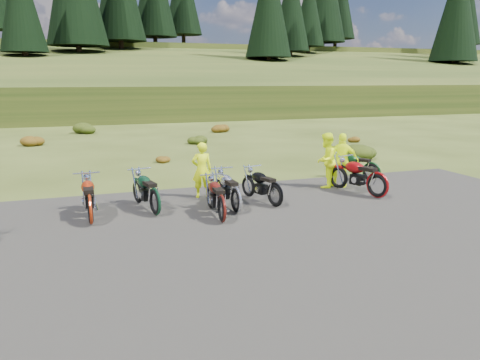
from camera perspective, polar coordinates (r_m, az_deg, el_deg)
name	(u,v)px	position (r m, az deg, el deg)	size (l,w,h in m)	color
ground	(238,221)	(12.17, -0.30, -5.00)	(300.00, 300.00, 0.00)	#344015
gravel_pad	(267,246)	(10.40, 3.28, -8.09)	(20.00, 12.00, 0.04)	black
hill_slope	(109,108)	(61.23, -15.69, 8.45)	(300.00, 46.00, 3.00)	#263812
hill_plateau	(92,94)	(121.12, -17.54, 10.02)	(300.00, 90.00, 9.17)	#263812
conifer_26	(269,2)	(65.63, 3.55, 20.81)	(6.16, 6.16, 16.00)	black
conifer_27	(291,6)	(73.56, 6.26, 20.38)	(5.72, 5.72, 15.00)	black
conifer_28	(309,8)	(81.60, 8.42, 20.01)	(5.28, 5.28, 14.00)	black
conifer_31	(458,6)	(81.17, 24.99, 18.67)	(7.04, 7.04, 18.00)	black
conifer_32	(459,9)	(89.67, 25.18, 18.39)	(6.60, 6.60, 17.00)	black
conifer_33	(461,11)	(98.17, 25.33, 18.15)	(6.16, 6.16, 16.00)	black
conifer_34	(462,12)	(106.68, 25.46, 17.96)	(5.72, 5.72, 15.00)	black
conifer_35	(463,14)	(115.18, 25.57, 17.79)	(5.28, 5.28, 14.00)	black
conifer_36	(465,4)	(124.00, 25.78, 18.80)	(7.92, 7.92, 20.00)	black
shrub_2	(32,139)	(27.90, -24.06, 4.57)	(1.30, 1.30, 0.77)	#6D2F0D
shrub_3	(86,127)	(33.06, -18.31, 6.19)	(1.56, 1.56, 0.92)	#23350D
shrub_4	(161,158)	(20.76, -9.56, 2.72)	(0.77, 0.77, 0.45)	#6D2F0D
shrub_5	(197,139)	(26.46, -5.29, 5.05)	(1.03, 1.03, 0.61)	#23350D
shrub_6	(219,127)	(32.29, -2.53, 6.53)	(1.30, 1.30, 0.77)	#6D2F0D
shrub_7	(360,149)	(21.97, 14.44, 3.64)	(1.56, 1.56, 0.92)	#23350D
shrub_8	(352,138)	(27.97, 13.45, 4.99)	(0.77, 0.77, 0.45)	#6D2F0D
motorcycle_1	(91,225)	(12.39, -17.66, -5.28)	(2.15, 0.72, 1.13)	maroon
motorcycle_2	(156,216)	(12.77, -10.24, -4.36)	(2.12, 0.71, 1.11)	black
motorcycle_3	(236,214)	(12.79, -0.48, -4.14)	(2.07, 0.69, 1.08)	silver
motorcycle_4	(222,223)	(11.98, -2.20, -5.30)	(2.02, 0.67, 1.06)	#4E120D
motorcycle_5	(275,208)	(13.43, 4.28, -3.37)	(1.99, 0.66, 1.04)	black
motorcycle_6	(377,199)	(14.96, 16.31, -2.21)	(2.28, 0.76, 1.19)	maroon
motorcycle_7	(371,183)	(17.21, 15.67, -0.31)	(2.01, 0.67, 1.05)	black
person_middle	(202,171)	(14.30, -4.67, 1.11)	(0.62, 0.41, 1.71)	#DCF40C
person_right_a	(326,161)	(15.85, 10.44, 2.28)	(0.89, 0.69, 1.83)	#DCF40C
person_right_b	(342,161)	(15.97, 12.35, 2.24)	(1.07, 0.44, 1.82)	#DCF40C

